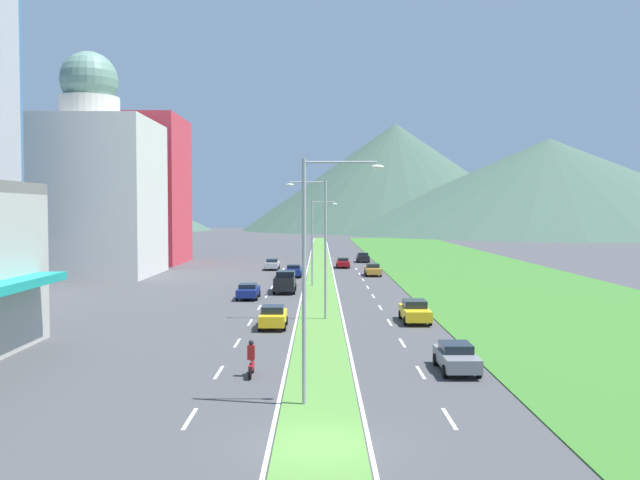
{
  "coord_description": "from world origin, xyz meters",
  "views": [
    {
      "loc": [
        0.02,
        -23.48,
        8.18
      ],
      "look_at": [
        0.16,
        50.69,
        4.98
      ],
      "focal_mm": 38.5,
      "sensor_mm": 36.0,
      "label": 1
    }
  ],
  "objects": [
    {
      "name": "car_1",
      "position": [
        6.65,
        62.22,
        0.77
      ],
      "size": [
        1.96,
        4.62,
        1.5
      ],
      "rotation": [
        0.0,
        0.0,
        -1.57
      ],
      "color": "#C6842D",
      "rests_on": "ground_plane"
    },
    {
      "name": "street_lamp_far",
      "position": [
        -0.52,
        50.27,
        5.3
      ],
      "size": [
        2.78,
        0.37,
        9.23
      ],
      "color": "#99999E",
      "rests_on": "ground_plane"
    },
    {
      "name": "hill_far_center",
      "position": [
        31.85,
        266.54,
        22.36
      ],
      "size": [
        129.15,
        129.15,
        44.71
      ],
      "primitive_type": "cone",
      "color": "#3D5647",
      "rests_on": "ground_plane"
    },
    {
      "name": "lane_dash_right_8",
      "position": [
        5.1,
        41.59,
        0.01
      ],
      "size": [
        0.16,
        2.8,
        0.01
      ],
      "primitive_type": "cube",
      "color": "silver",
      "rests_on": "ground_plane"
    },
    {
      "name": "lane_dash_left_8",
      "position": [
        -5.1,
        41.59,
        0.01
      ],
      "size": [
        0.16,
        2.8,
        0.01
      ],
      "primitive_type": "cube",
      "color": "silver",
      "rests_on": "ground_plane"
    },
    {
      "name": "lane_dash_right_12",
      "position": [
        5.1,
        72.39,
        0.01
      ],
      "size": [
        0.16,
        2.8,
        0.01
      ],
      "primitive_type": "cube",
      "color": "silver",
      "rests_on": "ground_plane"
    },
    {
      "name": "lane_dash_right_6",
      "position": [
        5.1,
        26.2,
        0.01
      ],
      "size": [
        0.16,
        2.8,
        0.01
      ],
      "primitive_type": "cube",
      "color": "silver",
      "rests_on": "ground_plane"
    },
    {
      "name": "ground_plane",
      "position": [
        0.0,
        0.0,
        0.0
      ],
      "size": [
        600.0,
        600.0,
        0.0
      ],
      "primitive_type": "plane",
      "color": "#424244"
    },
    {
      "name": "lane_dash_left_9",
      "position": [
        -5.1,
        49.29,
        0.01
      ],
      "size": [
        0.16,
        2.8,
        0.01
      ],
      "primitive_type": "cube",
      "color": "silver",
      "rests_on": "ground_plane"
    },
    {
      "name": "lane_dash_right_5",
      "position": [
        5.1,
        18.5,
        0.01
      ],
      "size": [
        0.16,
        2.8,
        0.01
      ],
      "primitive_type": "cube",
      "color": "silver",
      "rests_on": "ground_plane"
    },
    {
      "name": "car_0",
      "position": [
        -3.24,
        23.9,
        0.8
      ],
      "size": [
        1.9,
        4.08,
        1.57
      ],
      "rotation": [
        0.0,
        0.0,
        1.57
      ],
      "color": "yellow",
      "rests_on": "ground_plane"
    },
    {
      "name": "hill_far_right",
      "position": [
        83.31,
        226.69,
        17.17
      ],
      "size": [
        157.19,
        157.19,
        34.35
      ],
      "primitive_type": "cone",
      "color": "#3D5647",
      "rests_on": "ground_plane"
    },
    {
      "name": "lane_dash_left_5",
      "position": [
        -5.1,
        18.5,
        0.01
      ],
      "size": [
        0.16,
        2.8,
        0.01
      ],
      "primitive_type": "cube",
      "color": "silver",
      "rests_on": "ground_plane"
    },
    {
      "name": "edge_line_median_right",
      "position": [
        1.75,
        60.0,
        0.01
      ],
      "size": [
        0.16,
        240.0,
        0.01
      ],
      "primitive_type": "cube",
      "color": "silver",
      "rests_on": "ground_plane"
    },
    {
      "name": "hill_far_left",
      "position": [
        -114.49,
        258.52,
        16.96
      ],
      "size": [
        138.45,
        138.45,
        33.91
      ],
      "primitive_type": "cone",
      "color": "#3D5647",
      "rests_on": "ground_plane"
    },
    {
      "name": "car_3",
      "position": [
        6.95,
        11.04,
        0.74
      ],
      "size": [
        1.88,
        4.29,
        1.43
      ],
      "rotation": [
        0.0,
        0.0,
        -1.57
      ],
      "color": "slate",
      "rests_on": "ground_plane"
    },
    {
      "name": "car_4",
      "position": [
        -6.63,
        39.67,
        0.75
      ],
      "size": [
        1.97,
        4.55,
        1.43
      ],
      "rotation": [
        0.0,
        0.0,
        1.57
      ],
      "color": "navy",
      "rests_on": "ground_plane"
    },
    {
      "name": "lane_dash_left_12",
      "position": [
        -5.1,
        72.39,
        0.01
      ],
      "size": [
        0.16,
        2.8,
        0.01
      ],
      "primitive_type": "cube",
      "color": "silver",
      "rests_on": "ground_plane"
    },
    {
      "name": "lane_dash_right_7",
      "position": [
        5.1,
        33.89,
        0.01
      ],
      "size": [
        0.16,
        2.8,
        0.01
      ],
      "primitive_type": "cube",
      "color": "silver",
      "rests_on": "ground_plane"
    },
    {
      "name": "edge_line_median_left",
      "position": [
        -1.75,
        60.0,
        0.01
      ],
      "size": [
        0.16,
        240.0,
        0.01
      ],
      "primitive_type": "cube",
      "color": "silver",
      "rests_on": "ground_plane"
    },
    {
      "name": "car_8",
      "position": [
        -6.57,
        70.93,
        0.78
      ],
      "size": [
        1.89,
        4.72,
        1.51
      ],
      "rotation": [
        0.0,
        0.0,
        1.57
      ],
      "color": "#B2B2B7",
      "rests_on": "ground_plane"
    },
    {
      "name": "grass_verge_right",
      "position": [
        20.6,
        60.0,
        0.03
      ],
      "size": [
        24.0,
        240.0,
        0.06
      ],
      "primitive_type": "cube",
      "color": "#387028",
      "rests_on": "ground_plane"
    },
    {
      "name": "street_lamp_near",
      "position": [
        -0.29,
        4.96,
        5.93
      ],
      "size": [
        3.41,
        0.28,
        10.32
      ],
      "color": "#99999E",
      "rests_on": "ground_plane"
    },
    {
      "name": "pickup_truck_0",
      "position": [
        -3.49,
        44.93,
        0.98
      ],
      "size": [
        2.18,
        5.4,
        2.0
      ],
      "rotation": [
        0.0,
        0.0,
        1.57
      ],
      "color": "black",
      "rests_on": "ground_plane"
    },
    {
      "name": "car_2",
      "position": [
        6.97,
        26.43,
        0.81
      ],
      "size": [
        2.0,
        4.79,
        1.61
      ],
      "rotation": [
        0.0,
        0.0,
        -1.57
      ],
      "color": "yellow",
      "rests_on": "ground_plane"
    },
    {
      "name": "lane_dash_left_10",
      "position": [
        -5.1,
        56.99,
        0.01
      ],
      "size": [
        0.16,
        2.8,
        0.01
      ],
      "primitive_type": "cube",
      "color": "silver",
      "rests_on": "ground_plane"
    },
    {
      "name": "street_lamp_mid",
      "position": [
        0.13,
        27.6,
        5.94
      ],
      "size": [
        3.01,
        0.32,
        10.44
      ],
      "color": "#99999E",
      "rests_on": "ground_plane"
    },
    {
      "name": "lane_dash_right_10",
      "position": [
        5.1,
        56.99,
        0.01
      ],
      "size": [
        0.16,
        2.8,
        0.01
      ],
      "primitive_type": "cube",
      "color": "silver",
      "rests_on": "ground_plane"
    },
    {
      "name": "lane_dash_right_4",
      "position": [
        5.1,
        10.8,
        0.01
      ],
      "size": [
        0.16,
        2.8,
        0.01
      ],
      "primitive_type": "cube",
      "color": "silver",
      "rests_on": "ground_plane"
    },
    {
      "name": "lane_dash_left_7",
      "position": [
        -5.1,
        33.89,
        0.01
      ],
      "size": [
        0.16,
        2.8,
        0.01
      ],
      "primitive_type": "cube",
      "color": "silver",
      "rests_on": "ground_plane"
    },
    {
      "name": "lane_dash_left_6",
      "position": [
        -5.1,
        26.2,
        0.01
      ],
      "size": [
        0.16,
        2.8,
        0.01
      ],
      "primitive_type": "cube",
      "color": "silver",
      "rests_on": "ground_plane"
    },
    {
      "name": "lane_dash_right_11",
      "position": [
        5.1,
        64.69,
        0.01
      ],
      "size": [
        0.16,
        2.8,
        0.01
      ],
      "primitive_type": "cube",
      "color": "silver",
      "rests_on": "ground_plane"
    },
    {
      "name": "car_7",
      "position": [
        3.3,
        74.3,
        0.73
      ],
      "size": [
        1.9,
        4.54,
        1.4
      ],
      "rotation": [
        0.0,
        0.0,
        -1.57
      ],
      "color": "maroon",
      "rests_on": "ground_plane"
    },
    {
      "name": "grass_median",
      "position": [
        0.0,
        60.0,
        0.03
      ],
      "size": [
        3.2,
        240.0,
        0.06
      ],
      "primitive_type": "cube",
      "color": "#518438",
      "rests_on": "ground_plane"
    },
    {
      "name": "lane_dash_left_11",
      "position": [
        -5.1,
        64.69,
        0.01
      ],
      "size": [
        0.16,
        2.8,
        0.01
      ],
      "primitive_type": "cube",
      "color": "silver",
      "rests_on": "ground_plane"
    },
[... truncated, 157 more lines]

